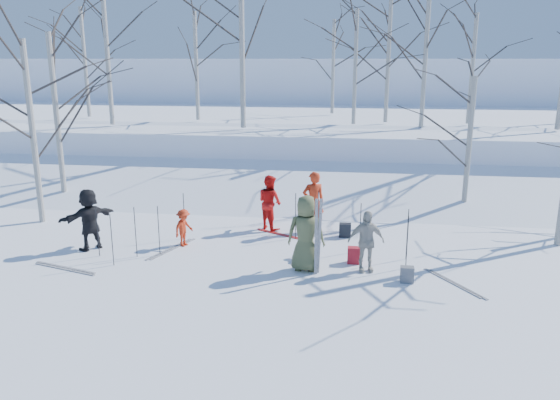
# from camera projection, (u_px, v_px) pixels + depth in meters

# --- Properties ---
(ground) EXTENTS (120.00, 120.00, 0.00)m
(ground) POSITION_uv_depth(u_px,v_px,m) (272.00, 265.00, 13.66)
(ground) COLOR white
(ground) RESTS_ON ground
(snow_ramp) EXTENTS (70.00, 9.49, 4.12)m
(snow_ramp) POSITION_uv_depth(u_px,v_px,m) (300.00, 193.00, 20.33)
(snow_ramp) COLOR white
(snow_ramp) RESTS_ON ground
(snow_plateau) EXTENTS (70.00, 18.00, 2.20)m
(snow_plateau) POSITION_uv_depth(u_px,v_px,m) (318.00, 135.00, 29.71)
(snow_plateau) COLOR white
(snow_plateau) RESTS_ON ground
(far_hill) EXTENTS (90.00, 30.00, 6.00)m
(far_hill) POSITION_uv_depth(u_px,v_px,m) (333.00, 93.00, 49.61)
(far_hill) COLOR white
(far_hill) RESTS_ON ground
(skier_olive_center) EXTENTS (0.94, 0.64, 1.88)m
(skier_olive_center) POSITION_uv_depth(u_px,v_px,m) (306.00, 233.00, 13.11)
(skier_olive_center) COLOR #4C5332
(skier_olive_center) RESTS_ON ground
(skier_red_north) EXTENTS (0.78, 0.64, 1.82)m
(skier_red_north) POSITION_uv_depth(u_px,v_px,m) (313.00, 202.00, 16.10)
(skier_red_north) COLOR red
(skier_red_north) RESTS_ON ground
(skier_redor_behind) EXTENTS (1.02, 1.00, 1.66)m
(skier_redor_behind) POSITION_uv_depth(u_px,v_px,m) (270.00, 202.00, 16.39)
(skier_redor_behind) COLOR red
(skier_redor_behind) RESTS_ON ground
(skier_red_seated) EXTENTS (0.62, 0.77, 1.04)m
(skier_red_seated) POSITION_uv_depth(u_px,v_px,m) (184.00, 228.00, 14.95)
(skier_red_seated) COLOR red
(skier_red_seated) RESTS_ON ground
(skier_cream_east) EXTENTS (0.95, 0.54, 1.52)m
(skier_cream_east) POSITION_uv_depth(u_px,v_px,m) (366.00, 241.00, 13.10)
(skier_cream_east) COLOR beige
(skier_cream_east) RESTS_ON ground
(skier_grey_west) EXTENTS (1.35, 1.53, 1.68)m
(skier_grey_west) POSITION_uv_depth(u_px,v_px,m) (89.00, 219.00, 14.61)
(skier_grey_west) COLOR black
(skier_grey_west) RESTS_ON ground
(dog) EXTENTS (0.47, 0.61, 0.47)m
(dog) POSITION_uv_depth(u_px,v_px,m) (305.00, 251.00, 13.98)
(dog) COLOR black
(dog) RESTS_ON ground
(upright_ski_left) EXTENTS (0.08, 0.16, 1.90)m
(upright_ski_left) POSITION_uv_depth(u_px,v_px,m) (316.00, 237.00, 12.79)
(upright_ski_left) COLOR silver
(upright_ski_left) RESTS_ON ground
(upright_ski_right) EXTENTS (0.14, 0.23, 1.89)m
(upright_ski_right) POSITION_uv_depth(u_px,v_px,m) (319.00, 237.00, 12.83)
(upright_ski_right) COLOR silver
(upright_ski_right) RESTS_ON ground
(ski_pair_a) EXTENTS (1.41, 2.03, 0.02)m
(ski_pair_a) POSITION_uv_depth(u_px,v_px,m) (171.00, 249.00, 14.79)
(ski_pair_a) COLOR silver
(ski_pair_a) RESTS_ON ground
(ski_pair_b) EXTENTS (1.26, 2.01, 0.02)m
(ski_pair_b) POSITION_uv_depth(u_px,v_px,m) (65.00, 268.00, 13.42)
(ski_pair_b) COLOR silver
(ski_pair_b) RESTS_ON ground
(ski_pair_c) EXTENTS (1.81, 2.07, 0.02)m
(ski_pair_c) POSITION_uv_depth(u_px,v_px,m) (284.00, 235.00, 15.95)
(ski_pair_c) COLOR #A51917
(ski_pair_c) RESTS_ON ground
(ski_pair_d) EXTENTS (1.91, 2.08, 0.02)m
(ski_pair_d) POSITION_uv_depth(u_px,v_px,m) (454.00, 283.00, 12.53)
(ski_pair_d) COLOR silver
(ski_pair_d) RESTS_ON ground
(ski_pole_a) EXTENTS (0.02, 0.02, 1.34)m
(ski_pole_a) POSITION_uv_depth(u_px,v_px,m) (360.00, 227.00, 14.47)
(ski_pole_a) COLOR black
(ski_pole_a) RESTS_ON ground
(ski_pole_b) EXTENTS (0.02, 0.02, 1.34)m
(ski_pole_b) POSITION_uv_depth(u_px,v_px,m) (112.00, 240.00, 13.47)
(ski_pole_b) COLOR black
(ski_pole_b) RESTS_ON ground
(ski_pole_c) EXTENTS (0.02, 0.02, 1.34)m
(ski_pole_c) POSITION_uv_depth(u_px,v_px,m) (184.00, 216.00, 15.51)
(ski_pole_c) COLOR black
(ski_pole_c) RESTS_ON ground
(ski_pole_d) EXTENTS (0.02, 0.02, 1.34)m
(ski_pole_d) POSITION_uv_depth(u_px,v_px,m) (407.00, 243.00, 13.28)
(ski_pole_d) COLOR black
(ski_pole_d) RESTS_ON ground
(ski_pole_e) EXTENTS (0.02, 0.02, 1.34)m
(ski_pole_e) POSITION_uv_depth(u_px,v_px,m) (296.00, 216.00, 15.52)
(ski_pole_e) COLOR black
(ski_pole_e) RESTS_ON ground
(ski_pole_f) EXTENTS (0.02, 0.02, 1.34)m
(ski_pole_f) POSITION_uv_depth(u_px,v_px,m) (407.00, 234.00, 13.89)
(ski_pole_f) COLOR black
(ski_pole_f) RESTS_ON ground
(ski_pole_g) EXTENTS (0.02, 0.02, 1.34)m
(ski_pole_g) POSITION_uv_depth(u_px,v_px,m) (159.00, 231.00, 14.19)
(ski_pole_g) COLOR black
(ski_pole_g) RESTS_ON ground
(ski_pole_h) EXTENTS (0.02, 0.02, 1.34)m
(ski_pole_h) POSITION_uv_depth(u_px,v_px,m) (135.00, 232.00, 14.07)
(ski_pole_h) COLOR black
(ski_pole_h) RESTS_ON ground
(ski_pole_i) EXTENTS (0.02, 0.02, 1.34)m
(ski_pole_i) POSITION_uv_depth(u_px,v_px,m) (318.00, 213.00, 15.83)
(ski_pole_i) COLOR black
(ski_pole_i) RESTS_ON ground
(ski_pole_j) EXTENTS (0.02, 0.02, 1.34)m
(ski_pole_j) POSITION_uv_depth(u_px,v_px,m) (98.00, 232.00, 14.11)
(ski_pole_j) COLOR black
(ski_pole_j) RESTS_ON ground
(backpack_red) EXTENTS (0.32, 0.22, 0.42)m
(backpack_red) POSITION_uv_depth(u_px,v_px,m) (354.00, 255.00, 13.74)
(backpack_red) COLOR maroon
(backpack_red) RESTS_ON ground
(backpack_grey) EXTENTS (0.30, 0.20, 0.38)m
(backpack_grey) POSITION_uv_depth(u_px,v_px,m) (407.00, 275.00, 12.56)
(backpack_grey) COLOR #5A5C62
(backpack_grey) RESTS_ON ground
(backpack_dark) EXTENTS (0.34, 0.24, 0.40)m
(backpack_dark) POSITION_uv_depth(u_px,v_px,m) (345.00, 230.00, 15.77)
(backpack_dark) COLOR black
(backpack_dark) RESTS_ON ground
(birch_plateau_b) EXTENTS (4.00, 4.00, 4.86)m
(birch_plateau_b) POSITION_uv_depth(u_px,v_px,m) (355.00, 68.00, 23.62)
(birch_plateau_b) COLOR silver
(birch_plateau_b) RESTS_ON snow_plateau
(birch_plateau_c) EXTENTS (4.77, 4.77, 5.96)m
(birch_plateau_c) POSITION_uv_depth(u_px,v_px,m) (107.00, 55.00, 23.31)
(birch_plateau_c) COLOR silver
(birch_plateau_c) RESTS_ON snow_plateau
(birch_plateau_d) EXTENTS (4.26, 4.26, 5.23)m
(birch_plateau_d) POSITION_uv_depth(u_px,v_px,m) (85.00, 63.00, 26.73)
(birch_plateau_d) COLOR silver
(birch_plateau_d) RESTS_ON snow_plateau
(birch_plateau_e) EXTENTS (4.38, 4.38, 5.39)m
(birch_plateau_e) POSITION_uv_depth(u_px,v_px,m) (425.00, 62.00, 22.56)
(birch_plateau_e) COLOR silver
(birch_plateau_e) RESTS_ON snow_plateau
(birch_plateau_f) EXTENTS (3.90, 3.90, 4.72)m
(birch_plateau_f) POSITION_uv_depth(u_px,v_px,m) (472.00, 69.00, 23.80)
(birch_plateau_f) COLOR silver
(birch_plateau_f) RESTS_ON snow_plateau
(birch_plateau_g) EXTENTS (5.75, 5.75, 7.36)m
(birch_plateau_g) POSITION_uv_depth(u_px,v_px,m) (242.00, 37.00, 22.08)
(birch_plateau_g) COLOR silver
(birch_plateau_g) RESTS_ON snow_plateau
(birch_plateau_h) EXTENTS (3.94, 3.94, 4.77)m
(birch_plateau_h) POSITION_uv_depth(u_px,v_px,m) (333.00, 67.00, 28.40)
(birch_plateau_h) COLOR silver
(birch_plateau_h) RESTS_ON snow_plateau
(birch_plateau_j) EXTENTS (4.04, 4.04, 4.91)m
(birch_plateau_j) POSITION_uv_depth(u_px,v_px,m) (196.00, 67.00, 25.28)
(birch_plateau_j) COLOR silver
(birch_plateau_j) RESTS_ON snow_plateau
(birch_plateau_k) EXTENTS (4.34, 4.34, 5.34)m
(birch_plateau_k) POSITION_uv_depth(u_px,v_px,m) (388.00, 62.00, 24.35)
(birch_plateau_k) COLOR silver
(birch_plateau_k) RESTS_ON snow_plateau
(birch_edge_a) EXTENTS (4.51, 4.51, 5.59)m
(birch_edge_a) POSITION_uv_depth(u_px,v_px,m) (33.00, 134.00, 16.61)
(birch_edge_a) COLOR silver
(birch_edge_a) RESTS_ON ground
(birch_edge_d) EXTENTS (4.73, 4.73, 5.90)m
(birch_edge_d) POSITION_uv_depth(u_px,v_px,m) (57.00, 119.00, 19.08)
(birch_edge_d) COLOR silver
(birch_edge_d) RESTS_ON ground
(birch_edge_e) EXTENTS (3.74, 3.74, 4.49)m
(birch_edge_e) POSITION_uv_depth(u_px,v_px,m) (469.00, 147.00, 17.66)
(birch_edge_e) COLOR silver
(birch_edge_e) RESTS_ON ground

